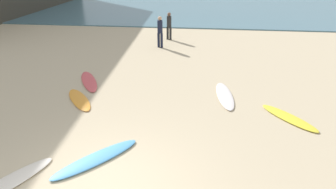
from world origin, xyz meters
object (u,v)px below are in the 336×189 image
beachgoer_mid (169,25)px  beachgoer_near (160,30)px  surfboard_5 (289,118)px  surfboard_2 (225,95)px  surfboard_0 (97,158)px  surfboard_3 (89,81)px  surfboard_1 (5,185)px  surfboard_4 (79,99)px

beachgoer_mid → beachgoer_near: bearing=102.8°
surfboard_5 → beachgoer_mid: bearing=-101.1°
beachgoer_mid → surfboard_5: bearing=139.4°
surfboard_2 → surfboard_0: bearing=-135.3°
surfboard_3 → surfboard_2: bearing=-36.7°
surfboard_1 → beachgoer_near: beachgoer_near is taller
surfboard_1 → surfboard_2: bearing=75.3°
surfboard_1 → beachgoer_mid: beachgoer_mid is taller
surfboard_0 → surfboard_4: 3.49m
surfboard_2 → beachgoer_near: size_ratio=1.32×
surfboard_4 → beachgoer_near: (1.84, 6.94, 0.93)m
surfboard_0 → beachgoer_near: 10.02m
surfboard_3 → surfboard_4: 1.65m
beachgoer_near → beachgoer_mid: 1.84m
surfboard_0 → beachgoer_mid: size_ratio=1.39×
beachgoer_near → surfboard_1: bearing=105.2°
surfboard_4 → beachgoer_near: bearing=-142.8°
surfboard_4 → beachgoer_mid: 9.05m
surfboard_0 → surfboard_2: 5.17m
surfboard_3 → beachgoer_near: size_ratio=1.33×
surfboard_0 → surfboard_5: size_ratio=1.16×
surfboard_4 → surfboard_3: bearing=-118.0°
surfboard_3 → beachgoer_mid: size_ratio=1.39×
surfboard_0 → beachgoer_mid: 11.82m
surfboard_3 → surfboard_0: bearing=-95.9°
surfboard_0 → surfboard_1: bearing=-105.3°
surfboard_2 → surfboard_4: 5.14m
surfboard_2 → surfboard_5: (1.85, -1.36, -0.00)m
surfboard_0 → beachgoer_near: size_ratio=1.32×
surfboard_0 → surfboard_1: size_ratio=1.03×
beachgoer_near → beachgoer_mid: beachgoer_near is taller
surfboard_2 → surfboard_3: (-5.34, 0.70, -0.00)m
surfboard_5 → beachgoer_near: bearing=-94.0°
surfboard_0 → surfboard_4: bearing=161.6°
surfboard_1 → beachgoer_mid: size_ratio=1.35×
surfboard_1 → beachgoer_near: (1.77, 11.04, 0.93)m
beachgoer_mid → surfboard_0: bearing=110.0°
surfboard_0 → surfboard_4: size_ratio=1.15×
surfboard_1 → surfboard_3: bearing=123.6°
surfboard_0 → surfboard_2: (3.33, 3.96, -0.01)m
surfboard_0 → beachgoer_mid: bearing=129.9°
surfboard_5 → beachgoer_near: size_ratio=1.14×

